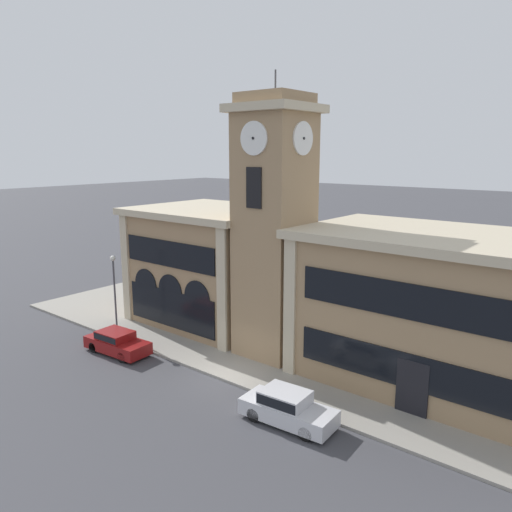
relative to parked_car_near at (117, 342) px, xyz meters
name	(u,v)px	position (x,y,z in m)	size (l,w,h in m)	color
ground_plane	(221,380)	(7.42, 1.22, -0.71)	(300.00, 300.00, 0.00)	#424247
sidewalk_kerb	(291,343)	(7.42, 7.75, -0.64)	(41.14, 13.06, 0.15)	gray
clock_tower	(274,229)	(7.42, 5.90, 6.91)	(4.32, 4.32, 16.32)	#9E7F5B
town_hall_left_wing	(213,265)	(0.34, 8.15, 3.39)	(10.64, 8.88, 8.15)	#9E7F5B
town_hall_right_wing	(447,311)	(16.76, 8.16, 3.32)	(15.16, 8.88, 8.01)	#9E7F5B
parked_car_near	(117,342)	(0.00, 0.00, 0.00)	(4.38, 2.03, 1.37)	maroon
parked_car_mid	(287,407)	(12.65, 0.00, 0.07)	(4.46, 2.04, 1.51)	silver
street_lamp	(114,282)	(-2.74, 1.96, 2.90)	(0.36, 0.36, 5.21)	#4C4C51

